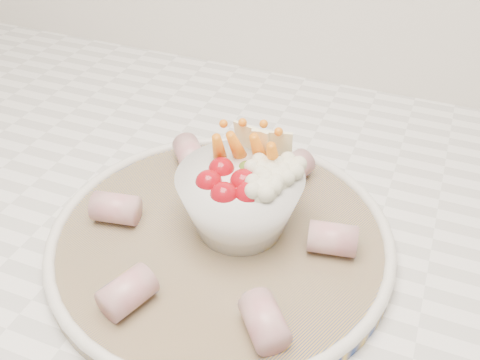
% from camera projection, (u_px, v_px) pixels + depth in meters
% --- Properties ---
extents(serving_platter, '(0.46, 0.46, 0.02)m').
position_uv_depth(serving_platter, '(221.00, 237.00, 0.55)').
color(serving_platter, navy).
rests_on(serving_platter, kitchen_counter).
extents(veggie_bowl, '(0.13, 0.13, 0.10)m').
position_uv_depth(veggie_bowl, '(242.00, 196.00, 0.53)').
color(veggie_bowl, white).
rests_on(veggie_bowl, serving_platter).
extents(cured_meat_rolls, '(0.27, 0.28, 0.03)m').
position_uv_depth(cured_meat_rolls, '(221.00, 223.00, 0.54)').
color(cured_meat_rolls, '#AA4D5B').
rests_on(cured_meat_rolls, serving_platter).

